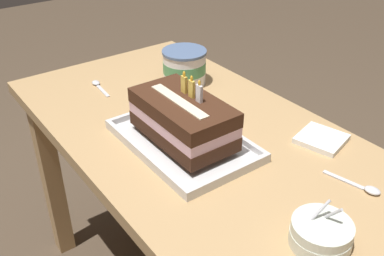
% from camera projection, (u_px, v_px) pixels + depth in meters
% --- Properties ---
extents(dining_table, '(1.20, 0.63, 0.71)m').
position_uv_depth(dining_table, '(200.00, 167.00, 1.21)').
color(dining_table, tan).
rests_on(dining_table, ground_plane).
extents(foil_tray, '(0.37, 0.24, 0.02)m').
position_uv_depth(foil_tray, '(183.00, 142.00, 1.10)').
color(foil_tray, silver).
rests_on(foil_tray, dining_table).
extents(birthday_cake, '(0.27, 0.15, 0.16)m').
position_uv_depth(birthday_cake, '(183.00, 118.00, 1.06)').
color(birthday_cake, '#3E2214').
rests_on(birthday_cake, foil_tray).
extents(bowl_stack, '(0.11, 0.11, 0.09)m').
position_uv_depth(bowl_stack, '(321.00, 234.00, 0.80)').
color(bowl_stack, silver).
rests_on(bowl_stack, dining_table).
extents(ice_cream_tub, '(0.14, 0.14, 0.11)m').
position_uv_depth(ice_cream_tub, '(184.00, 67.00, 1.37)').
color(ice_cream_tub, white).
rests_on(ice_cream_tub, dining_table).
extents(serving_spoon_near_tray, '(0.12, 0.03, 0.01)m').
position_uv_depth(serving_spoon_near_tray, '(97.00, 85.00, 1.38)').
color(serving_spoon_near_tray, silver).
rests_on(serving_spoon_near_tray, dining_table).
extents(serving_spoon_by_bowls, '(0.13, 0.05, 0.01)m').
position_uv_depth(serving_spoon_by_bowls, '(366.00, 188.00, 0.95)').
color(serving_spoon_by_bowls, silver).
rests_on(serving_spoon_by_bowls, dining_table).
extents(napkin_pile, '(0.13, 0.13, 0.01)m').
position_uv_depth(napkin_pile, '(321.00, 139.00, 1.11)').
color(napkin_pile, white).
rests_on(napkin_pile, dining_table).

